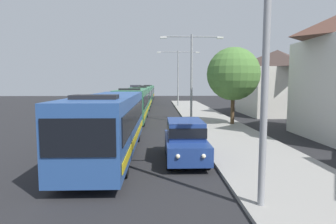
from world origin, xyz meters
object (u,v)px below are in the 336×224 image
object	(u,v)px
white_suv	(185,139)
streetlamp_mid	(192,69)
bus_middle	(141,97)
streetlamp_near	(267,17)
bus_lead	(111,122)
bus_fourth_in_line	(146,94)
streetlamp_far	(178,72)
bus_rear	(148,91)
box_truck_oncoming	(136,91)
roadside_tree	(233,74)
bus_second_in_line	(133,104)

from	to	relation	value
white_suv	streetlamp_mid	distance (m)	13.23
bus_middle	streetlamp_near	xyz separation A→B (m)	(5.40, -32.25, 3.75)
bus_middle	white_suv	bearing A→B (deg)	-82.15
bus_lead	streetlamp_near	size ratio (longest dim) A/B	1.33
bus_fourth_in_line	streetlamp_far	size ratio (longest dim) A/B	1.38
bus_rear	box_truck_oncoming	world-z (taller)	bus_rear
streetlamp_mid	roadside_tree	world-z (taller)	streetlamp_mid
bus_middle	white_suv	size ratio (longest dim) A/B	2.44
bus_lead	bus_rear	xyz separation A→B (m)	(-0.00, 52.24, -0.00)
streetlamp_near	roadside_tree	distance (m)	16.76
white_suv	bus_fourth_in_line	bearing A→B (deg)	95.26
box_truck_oncoming	roadside_tree	size ratio (longest dim) A/B	1.14
box_truck_oncoming	streetlamp_far	xyz separation A→B (m)	(8.70, -27.48, 3.61)
streetlamp_near	box_truck_oncoming	bearing A→B (deg)	97.82
bus_middle	streetlamp_mid	world-z (taller)	streetlamp_mid
streetlamp_far	box_truck_oncoming	bearing A→B (deg)	107.57
streetlamp_near	bus_fourth_in_line	bearing A→B (deg)	96.76
bus_lead	bus_fourth_in_line	xyz separation A→B (m)	(-0.00, 38.95, -0.00)
bus_rear	box_truck_oncoming	distance (m)	5.58
white_suv	streetlamp_near	xyz separation A→B (m)	(1.70, -5.42, 4.41)
streetlamp_mid	bus_rear	bearing A→B (deg)	97.52
bus_rear	streetlamp_far	bearing A→B (deg)	-76.78
bus_lead	streetlamp_mid	xyz separation A→B (m)	(5.40, 11.33, 3.25)
bus_second_in_line	white_suv	world-z (taller)	bus_second_in_line
bus_middle	streetlamp_far	xyz separation A→B (m)	(5.40, 3.62, 3.62)
bus_second_in_line	bus_fourth_in_line	size ratio (longest dim) A/B	0.97
bus_lead	streetlamp_near	bearing A→B (deg)	-50.74
bus_second_in_line	white_suv	xyz separation A→B (m)	(3.70, -14.20, -0.66)
bus_lead	bus_second_in_line	distance (m)	13.02
streetlamp_mid	roadside_tree	size ratio (longest dim) A/B	1.20
box_truck_oncoming	streetlamp_near	xyz separation A→B (m)	(8.70, -63.35, 3.73)
bus_lead	bus_second_in_line	world-z (taller)	same
roadside_tree	bus_second_in_line	bearing A→B (deg)	159.75
bus_middle	box_truck_oncoming	world-z (taller)	bus_middle
streetlamp_near	white_suv	bearing A→B (deg)	107.41
bus_fourth_in_line	roadside_tree	bearing A→B (deg)	-73.25
bus_lead	streetlamp_near	distance (m)	9.32
bus_second_in_line	bus_middle	xyz separation A→B (m)	(0.00, 12.63, 0.00)
bus_rear	bus_fourth_in_line	bearing A→B (deg)	-90.00
bus_second_in_line	streetlamp_mid	world-z (taller)	streetlamp_mid
bus_lead	streetlamp_far	world-z (taller)	streetlamp_far
bus_second_in_line	bus_rear	distance (m)	39.23
bus_lead	bus_rear	world-z (taller)	same
bus_lead	bus_fourth_in_line	distance (m)	38.95
box_truck_oncoming	bus_fourth_in_line	bearing A→B (deg)	-79.49
bus_fourth_in_line	streetlamp_far	distance (m)	11.66
bus_lead	bus_rear	size ratio (longest dim) A/B	1.09
bus_lead	box_truck_oncoming	world-z (taller)	bus_lead
bus_fourth_in_line	box_truck_oncoming	distance (m)	18.10
bus_fourth_in_line	streetlamp_near	distance (m)	46.03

